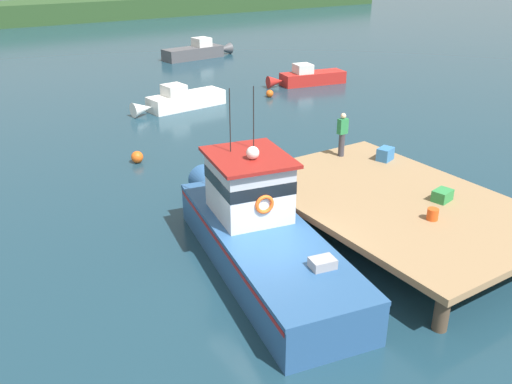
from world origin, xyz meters
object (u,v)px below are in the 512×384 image
Objects in this scene: main_fishing_boat at (257,229)px; moored_boat_off_the_point at (181,100)px; bait_bucket at (433,214)px; moored_boat_far_right at (198,51)px; crate_single_far at (385,154)px; mooring_buoy_channel_marker at (137,157)px; crate_stack_mid_dock at (442,195)px; moored_boat_outer_mooring at (308,77)px; deckhand_by_the_boat at (342,134)px; mooring_buoy_outer at (270,93)px.

main_fishing_boat is 16.91m from moored_boat_off_the_point.
bait_bucket is 0.05× the size of moored_boat_far_right.
crate_single_far is (6.62, 1.67, 0.42)m from main_fishing_boat.
bait_bucket is at bearing -70.54° from mooring_buoy_channel_marker.
moored_boat_far_right is at bearing 75.92° from crate_stack_mid_dock.
bait_bucket reaches higher than moored_boat_outer_mooring.
deckhand_by_the_boat is 13.84m from mooring_buoy_outer.
moored_boat_outer_mooring reaches higher than mooring_buoy_outer.
bait_bucket is 33.13m from moored_boat_far_right.
bait_bucket is at bearing -110.52° from mooring_buoy_outer.
mooring_buoy_outer is at bearing 69.48° from bait_bucket.
crate_stack_mid_dock is 1.19× the size of mooring_buoy_channel_marker.
crate_single_far is 14.46m from moored_boat_off_the_point.
bait_bucket is 18.60m from moored_boat_off_the_point.
moored_boat_outer_mooring is at bearing 61.16° from crate_single_far.
deckhand_by_the_boat is (5.57, 2.87, 1.05)m from main_fishing_boat.
bait_bucket reaches higher than mooring_buoy_outer.
main_fishing_boat is at bearing -114.45° from moored_boat_far_right.
crate_stack_mid_dock reaches higher than moored_boat_off_the_point.
main_fishing_boat is at bearing -131.60° from moored_boat_outer_mooring.
deckhand_by_the_boat reaches higher than moored_boat_outer_mooring.
main_fishing_boat is at bearing 149.56° from bait_bucket.
crate_stack_mid_dock is 18.16m from mooring_buoy_outer.
mooring_buoy_outer is (-4.00, -1.43, -0.25)m from moored_boat_outer_mooring.
deckhand_by_the_boat is 13.26m from moored_boat_off_the_point.
main_fishing_boat is 9.37m from mooring_buoy_channel_marker.
moored_boat_far_right reaches higher than crate_stack_mid_dock.
mooring_buoy_channel_marker is at bearing 130.32° from deckhand_by_the_boat.
moored_boat_outer_mooring is (15.01, 16.90, -0.54)m from main_fishing_boat.
moored_boat_off_the_point is 5.69m from mooring_buoy_outer.
crate_stack_mid_dock is 0.37× the size of deckhand_by_the_boat.
deckhand_by_the_boat is at bearing -123.92° from moored_boat_outer_mooring.
crate_single_far is at bearing -84.95° from moored_boat_off_the_point.
crate_single_far is 1.00× the size of crate_stack_mid_dock.
moored_boat_off_the_point is 8.52m from mooring_buoy_channel_marker.
mooring_buoy_channel_marker is (-13.25, -20.01, -0.30)m from moored_boat_far_right.
bait_bucket is at bearing -105.89° from moored_boat_far_right.
crate_stack_mid_dock reaches higher than mooring_buoy_channel_marker.
moored_boat_outer_mooring is at bearing 63.14° from crate_stack_mid_dock.
bait_bucket is at bearing -30.44° from main_fishing_boat.
crate_stack_mid_dock is at bearing -107.40° from crate_single_far.
deckhand_by_the_boat is (-1.05, 1.21, 0.63)m from crate_single_far.
deckhand_by_the_boat reaches higher than mooring_buoy_outer.
crate_single_far is 0.37× the size of deckhand_by_the_boat.
crate_stack_mid_dock is at bearing -89.42° from moored_boat_off_the_point.
deckhand_by_the_boat reaches higher than bait_bucket.
crate_stack_mid_dock is 0.09× the size of moored_boat_far_right.
moored_boat_off_the_point is 11.20× the size of mooring_buoy_channel_marker.
crate_stack_mid_dock is at bearing -63.98° from mooring_buoy_channel_marker.
main_fishing_boat is 1.77× the size of moored_boat_off_the_point.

